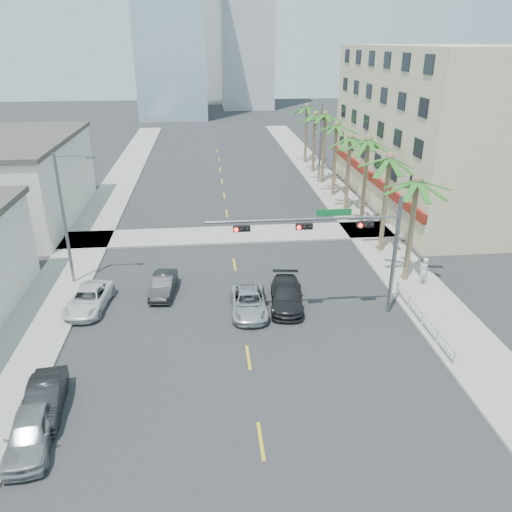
{
  "coord_description": "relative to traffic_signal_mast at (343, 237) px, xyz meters",
  "views": [
    {
      "loc": [
        -1.82,
        -17.94,
        15.39
      ],
      "look_at": [
        0.95,
        9.36,
        3.5
      ],
      "focal_mm": 35.0,
      "sensor_mm": 36.0,
      "label": 1
    }
  ],
  "objects": [
    {
      "name": "ground",
      "position": [
        -5.78,
        -7.95,
        -5.06
      ],
      "size": [
        260.0,
        260.0,
        0.0
      ],
      "primitive_type": "plane",
      "color": "#262628",
      "rests_on": "ground"
    },
    {
      "name": "sidewalk_right",
      "position": [
        6.22,
        12.05,
        -4.99
      ],
      "size": [
        4.0,
        120.0,
        0.15
      ],
      "primitive_type": "cube",
      "color": "gray",
      "rests_on": "ground"
    },
    {
      "name": "sidewalk_left",
      "position": [
        -17.78,
        12.05,
        -4.99
      ],
      "size": [
        4.0,
        120.0,
        0.15
      ],
      "primitive_type": "cube",
      "color": "gray",
      "rests_on": "ground"
    },
    {
      "name": "sidewalk_cross",
      "position": [
        -5.78,
        14.05,
        -4.99
      ],
      "size": [
        80.0,
        4.0,
        0.15
      ],
      "primitive_type": "cube",
      "color": "gray",
      "rests_on": "ground"
    },
    {
      "name": "building_right",
      "position": [
        16.21,
        22.05,
        2.43
      ],
      "size": [
        15.25,
        28.0,
        15.0
      ],
      "color": "beige",
      "rests_on": "ground"
    },
    {
      "name": "building_left_far",
      "position": [
        -25.28,
        20.05,
        -1.46
      ],
      "size": [
        11.0,
        18.0,
        7.2
      ],
      "primitive_type": "cube",
      "color": "beige",
      "rests_on": "ground"
    },
    {
      "name": "tower_far_center",
      "position": [
        -8.78,
        117.05,
        15.94
      ],
      "size": [
        16.0,
        16.0,
        42.0
      ],
      "primitive_type": "cube",
      "color": "#ADADB2",
      "rests_on": "ground"
    },
    {
      "name": "traffic_signal_mast",
      "position": [
        0.0,
        0.0,
        0.0
      ],
      "size": [
        11.12,
        0.54,
        7.2
      ],
      "color": "slate",
      "rests_on": "ground"
    },
    {
      "name": "palm_tree_0",
      "position": [
        5.82,
        4.05,
        2.02
      ],
      "size": [
        4.8,
        4.8,
        7.8
      ],
      "color": "brown",
      "rests_on": "ground"
    },
    {
      "name": "palm_tree_1",
      "position": [
        5.82,
        9.25,
        2.37
      ],
      "size": [
        4.8,
        4.8,
        8.16
      ],
      "color": "brown",
      "rests_on": "ground"
    },
    {
      "name": "palm_tree_2",
      "position": [
        5.82,
        14.45,
        2.72
      ],
      "size": [
        4.8,
        4.8,
        8.52
      ],
      "color": "brown",
      "rests_on": "ground"
    },
    {
      "name": "palm_tree_3",
      "position": [
        5.82,
        19.65,
        2.02
      ],
      "size": [
        4.8,
        4.8,
        7.8
      ],
      "color": "brown",
      "rests_on": "ground"
    },
    {
      "name": "palm_tree_4",
      "position": [
        5.82,
        24.85,
        2.37
      ],
      "size": [
        4.8,
        4.8,
        8.16
      ],
      "color": "brown",
      "rests_on": "ground"
    },
    {
      "name": "palm_tree_5",
      "position": [
        5.82,
        30.05,
        2.72
      ],
      "size": [
        4.8,
        4.8,
        8.52
      ],
      "color": "brown",
      "rests_on": "ground"
    },
    {
      "name": "palm_tree_6",
      "position": [
        5.82,
        35.25,
        2.02
      ],
      "size": [
        4.8,
        4.8,
        7.8
      ],
      "color": "brown",
      "rests_on": "ground"
    },
    {
      "name": "palm_tree_7",
      "position": [
        5.82,
        40.45,
        2.37
      ],
      "size": [
        4.8,
        4.8,
        8.16
      ],
      "color": "brown",
      "rests_on": "ground"
    },
    {
      "name": "streetlight_left",
      "position": [
        -16.78,
        6.05,
        -0.0
      ],
      "size": [
        2.55,
        0.25,
        9.0
      ],
      "color": "slate",
      "rests_on": "ground"
    },
    {
      "name": "streetlight_right",
      "position": [
        5.21,
        30.05,
        -0.0
      ],
      "size": [
        2.55,
        0.25,
        9.0
      ],
      "color": "slate",
      "rests_on": "ground"
    },
    {
      "name": "guardrail",
      "position": [
        4.52,
        -1.95,
        -4.39
      ],
      "size": [
        0.08,
        8.08,
        1.0
      ],
      "color": "silver",
      "rests_on": "ground"
    },
    {
      "name": "car_parked_near",
      "position": [
        -15.18,
        -9.26,
        -4.34
      ],
      "size": [
        2.2,
        4.43,
        1.45
      ],
      "primitive_type": "imported",
      "rotation": [
        0.0,
        0.0,
        0.12
      ],
      "color": "#A6A6AB",
      "rests_on": "ground"
    },
    {
      "name": "car_parked_mid",
      "position": [
        -15.18,
        -7.15,
        -4.38
      ],
      "size": [
        1.85,
        4.28,
        1.37
      ],
      "primitive_type": "imported",
      "rotation": [
        0.0,
        0.0,
        0.1
      ],
      "color": "black",
      "rests_on": "ground"
    },
    {
      "name": "car_parked_far",
      "position": [
        -15.18,
        2.3,
        -4.41
      ],
      "size": [
        2.68,
        4.91,
        1.31
      ],
      "primitive_type": "imported",
      "rotation": [
        0.0,
        0.0,
        -0.11
      ],
      "color": "silver",
      "rests_on": "ground"
    },
    {
      "name": "car_lane_left",
      "position": [
        -10.71,
        3.86,
        -4.41
      ],
      "size": [
        1.74,
        4.05,
        1.3
      ],
      "primitive_type": "imported",
      "rotation": [
        0.0,
        0.0,
        -0.09
      ],
      "color": "black",
      "rests_on": "ground"
    },
    {
      "name": "car_lane_center",
      "position": [
        -5.33,
        0.93,
        -4.41
      ],
      "size": [
        2.27,
        4.75,
        1.31
      ],
      "primitive_type": "imported",
      "rotation": [
        0.0,
        0.0,
        -0.02
      ],
      "color": "silver",
      "rests_on": "ground"
    },
    {
      "name": "car_lane_right",
      "position": [
        -2.91,
        1.45,
        -4.35
      ],
      "size": [
        2.57,
        5.1,
        1.42
      ],
      "primitive_type": "imported",
      "rotation": [
        0.0,
        0.0,
        -0.12
      ],
      "color": "black",
      "rests_on": "ground"
    },
    {
      "name": "pedestrian",
      "position": [
        6.71,
        3.21,
        -3.94
      ],
      "size": [
        0.8,
        0.63,
        1.94
      ],
      "primitive_type": "imported",
      "rotation": [
        0.0,
        0.0,
        3.4
      ],
      "color": "silver",
      "rests_on": "sidewalk_right"
    }
  ]
}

